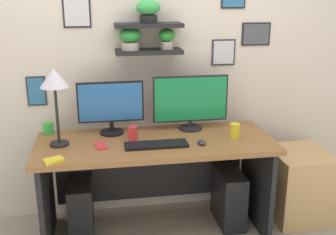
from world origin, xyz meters
TOP-DOWN VIEW (x-y plane):
  - ground_plane at (0.00, 0.00)m, footprint 8.00×8.00m
  - back_wall_assembly at (0.00, 0.44)m, footprint 4.40×0.24m
  - desk at (0.00, 0.06)m, footprint 1.71×0.68m
  - monitor_left at (-0.30, 0.22)m, footprint 0.49×0.18m
  - monitor_right at (0.30, 0.22)m, footprint 0.58×0.18m
  - keyboard at (-0.01, -0.11)m, footprint 0.44×0.14m
  - computer_mouse at (0.31, -0.13)m, footprint 0.06×0.09m
  - desk_lamp at (-0.68, 0.02)m, footprint 0.19×0.19m
  - cell_phone at (-0.39, -0.05)m, footprint 0.10×0.15m
  - coffee_mug at (-0.78, 0.28)m, footprint 0.08×0.08m
  - pen_cup at (-0.16, 0.04)m, footprint 0.07×0.07m
  - scissors_tray at (-0.69, -0.28)m, footprint 0.14×0.12m
  - water_cup at (0.58, -0.04)m, footprint 0.07×0.07m
  - drawer_cabinet at (1.17, 0.05)m, footprint 0.44×0.50m
  - computer_tower_left at (-0.56, 0.12)m, footprint 0.18×0.40m
  - computer_tower_right at (0.59, 0.05)m, footprint 0.18×0.40m

SIDE VIEW (x-z plane):
  - ground_plane at x=0.00m, z-range 0.00..0.00m
  - computer_tower_left at x=-0.56m, z-range 0.00..0.41m
  - computer_tower_right at x=0.59m, z-range 0.00..0.44m
  - drawer_cabinet at x=1.17m, z-range 0.00..0.56m
  - desk at x=0.00m, z-range 0.17..0.92m
  - cell_phone at x=-0.39m, z-range 0.75..0.76m
  - keyboard at x=-0.01m, z-range 0.75..0.77m
  - scissors_tray at x=-0.69m, z-range 0.75..0.77m
  - computer_mouse at x=0.31m, z-range 0.75..0.78m
  - coffee_mug at x=-0.78m, z-range 0.75..0.84m
  - pen_cup at x=-0.16m, z-range 0.75..0.85m
  - water_cup at x=0.58m, z-range 0.75..0.86m
  - monitor_left at x=-0.30m, z-range 0.77..1.16m
  - monitor_right at x=0.30m, z-range 0.76..1.18m
  - desk_lamp at x=-0.68m, z-range 0.92..1.47m
  - back_wall_assembly at x=0.00m, z-range 0.01..2.71m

